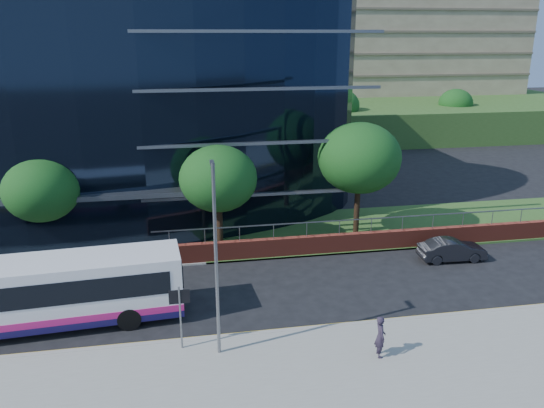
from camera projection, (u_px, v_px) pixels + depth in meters
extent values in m
plane|color=black|center=(77.00, 340.00, 22.92)|extent=(200.00, 200.00, 0.00)
cube|color=gray|center=(72.00, 352.00, 21.96)|extent=(80.00, 0.25, 0.16)
cube|color=gold|center=(73.00, 351.00, 22.17)|extent=(80.00, 0.08, 0.01)
cube|color=gold|center=(74.00, 349.00, 22.31)|extent=(80.00, 0.08, 0.01)
cube|color=gray|center=(4.00, 251.00, 32.21)|extent=(50.00, 8.00, 0.10)
cube|color=#2D511E|center=(460.00, 222.00, 37.24)|extent=(36.00, 8.00, 0.12)
cube|color=black|center=(64.00, 95.00, 42.30)|extent=(38.00, 16.00, 16.00)
cube|color=#595E66|center=(24.00, 200.00, 30.03)|extent=(22.00, 1.20, 0.30)
cube|color=maroon|center=(431.00, 237.00, 32.94)|extent=(34.00, 0.40, 1.20)
cube|color=slate|center=(434.00, 215.00, 32.49)|extent=(34.00, 0.06, 0.06)
cube|color=#2D511E|center=(359.00, 108.00, 80.17)|extent=(60.00, 42.00, 4.00)
cube|color=#89795B|center=(359.00, 3.00, 77.47)|extent=(50.00, 12.00, 26.00)
cylinder|color=slate|center=(181.00, 318.00, 21.71)|extent=(0.08, 0.08, 2.80)
cube|color=black|center=(179.00, 297.00, 21.44)|extent=(0.85, 0.06, 0.60)
cylinder|color=black|center=(48.00, 236.00, 30.89)|extent=(0.36, 0.36, 2.86)
ellipsoid|color=#124015|center=(41.00, 190.00, 30.03)|extent=(4.29, 4.29, 3.65)
cylinder|color=black|center=(220.00, 226.00, 32.06)|extent=(0.36, 0.36, 3.08)
ellipsoid|color=#124015|center=(218.00, 178.00, 31.15)|extent=(4.62, 4.62, 3.93)
cylinder|color=black|center=(357.00, 210.00, 34.45)|extent=(0.36, 0.36, 3.52)
ellipsoid|color=#124015|center=(359.00, 158.00, 33.39)|extent=(5.28, 5.28, 4.49)
cylinder|color=black|center=(339.00, 131.00, 63.97)|extent=(0.36, 0.36, 3.08)
ellipsoid|color=#124015|center=(340.00, 106.00, 63.06)|extent=(4.62, 4.62, 3.93)
cylinder|color=black|center=(453.00, 125.00, 68.57)|extent=(0.36, 0.36, 2.86)
ellipsoid|color=#124015|center=(456.00, 103.00, 67.71)|extent=(4.29, 4.29, 3.65)
cylinder|color=slate|center=(216.00, 263.00, 20.60)|extent=(0.14, 0.14, 8.00)
cube|color=slate|center=(212.00, 163.00, 19.74)|extent=(0.15, 0.70, 0.12)
cube|color=silver|center=(49.00, 290.00, 23.57)|extent=(11.76, 3.44, 2.80)
cube|color=#161046|center=(52.00, 315.00, 23.95)|extent=(11.78, 3.50, 0.32)
cube|color=#BB1B6A|center=(51.00, 309.00, 23.85)|extent=(11.78, 3.50, 0.32)
cube|color=black|center=(63.00, 281.00, 23.60)|extent=(9.45, 3.33, 1.05)
cylinder|color=black|center=(129.00, 319.00, 23.63)|extent=(1.07, 0.39, 1.05)
imported|color=black|center=(452.00, 250.00, 30.90)|extent=(3.95, 1.52, 1.28)
imported|color=#2A2132|center=(380.00, 336.00, 21.32)|extent=(0.47, 0.68, 1.77)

